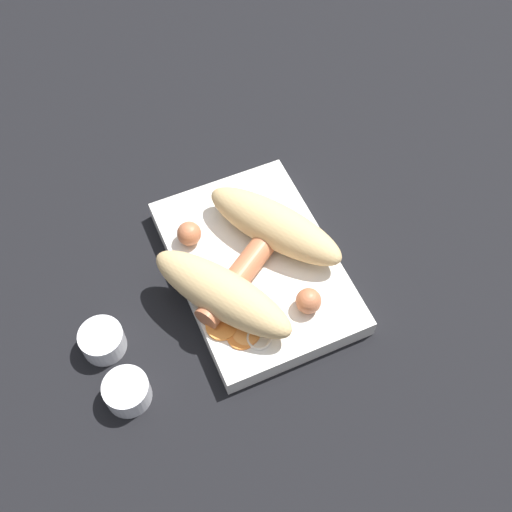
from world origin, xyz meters
TOP-DOWN VIEW (x-y plane):
  - ground_plane at (0.00, 0.00)m, footprint 3.00×3.00m
  - food_tray at (0.00, 0.00)m, footprint 0.26×0.18m
  - bread_roll at (-0.01, 0.01)m, footprint 0.24×0.23m
  - sausage at (-0.01, 0.02)m, footprint 0.17×0.15m
  - pickled_veggies at (-0.07, 0.05)m, footprint 0.06×0.07m
  - condiment_cup_near at (-0.02, 0.19)m, footprint 0.05×0.05m
  - condiment_cup_far at (-0.09, 0.19)m, footprint 0.05×0.05m

SIDE VIEW (x-z plane):
  - ground_plane at x=0.00m, z-range 0.00..0.00m
  - food_tray at x=0.00m, z-range 0.00..0.03m
  - condiment_cup_near at x=-0.02m, z-range 0.00..0.03m
  - condiment_cup_far at x=-0.09m, z-range 0.00..0.03m
  - pickled_veggies at x=-0.07m, z-range 0.03..0.03m
  - sausage at x=-0.01m, z-range 0.03..0.06m
  - bread_roll at x=-0.01m, z-range 0.03..0.08m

